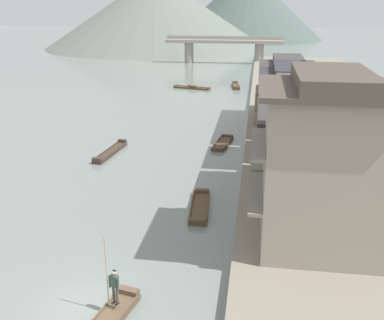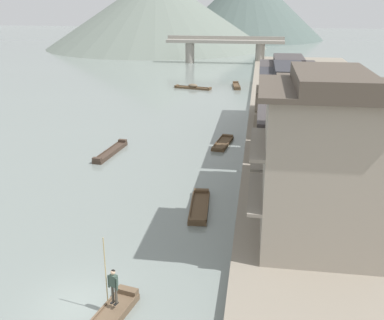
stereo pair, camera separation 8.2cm
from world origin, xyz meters
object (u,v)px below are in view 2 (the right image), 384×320
(boat_midriver_drifting, at_px, (193,87))
(house_waterfront_far, at_px, (287,87))
(boat_moored_third, at_px, (199,207))
(stone_bridge, at_px, (225,46))
(boat_moored_far, at_px, (223,143))
(boat_moored_second, at_px, (111,152))
(house_waterfront_narrow, at_px, (287,100))
(boatman_person, at_px, (113,282))
(house_waterfront_tall, at_px, (293,119))
(house_waterfront_nearest, at_px, (323,164))
(boat_moored_nearest, at_px, (236,86))
(house_waterfront_second, at_px, (306,149))

(boat_midriver_drifting, height_order, house_waterfront_far, house_waterfront_far)
(boat_moored_third, relative_size, stone_bridge, 0.20)
(house_waterfront_far, bearing_deg, boat_moored_far, -121.61)
(boat_moored_second, relative_size, boat_moored_far, 1.22)
(boat_moored_second, height_order, boat_moored_far, boat_moored_second)
(boat_moored_second, xyz_separation_m, house_waterfront_narrow, (14.76, 6.84, 3.49))
(boatman_person, xyz_separation_m, boat_moored_second, (-6.66, 19.83, -1.35))
(house_waterfront_tall, relative_size, house_waterfront_far, 1.00)
(boat_moored_third, distance_m, boat_midriver_drifting, 40.02)
(boat_moored_second, height_order, house_waterfront_nearest, house_waterfront_nearest)
(boatman_person, xyz_separation_m, stone_bridge, (-1.66, 77.95, 1.94))
(boat_moored_second, relative_size, house_waterfront_far, 0.90)
(house_waterfront_nearest, bearing_deg, boat_moored_second, 137.87)
(house_waterfront_nearest, distance_m, house_waterfront_far, 27.49)
(house_waterfront_tall, bearing_deg, boat_moored_nearest, 100.43)
(boat_moored_far, bearing_deg, house_waterfront_narrow, 27.08)
(stone_bridge, bearing_deg, house_waterfront_tall, -80.42)
(boat_moored_second, distance_m, house_waterfront_far, 20.57)
(boatman_person, xyz_separation_m, boat_moored_nearest, (2.24, 51.91, -1.34))
(stone_bridge, bearing_deg, boat_moored_nearest, -81.49)
(boat_moored_far, relative_size, boat_midriver_drifting, 0.80)
(boat_midriver_drifting, bearing_deg, stone_bridge, 85.18)
(house_waterfront_nearest, bearing_deg, boat_moored_third, 145.67)
(boatman_person, xyz_separation_m, house_waterfront_tall, (8.21, 19.45, 2.16))
(boatman_person, bearing_deg, boat_moored_third, 78.08)
(boatman_person, height_order, boat_moored_third, boatman_person)
(boat_moored_second, xyz_separation_m, boat_moored_far, (9.19, 3.99, -0.05))
(boat_midriver_drifting, distance_m, house_waterfront_second, 39.81)
(house_waterfront_second, bearing_deg, boatman_person, -124.97)
(boat_moored_third, height_order, house_waterfront_narrow, house_waterfront_narrow)
(boat_moored_second, distance_m, house_waterfront_second, 17.37)
(boatman_person, height_order, boat_moored_nearest, boatman_person)
(boat_midriver_drifting, xyz_separation_m, house_waterfront_far, (12.44, -16.54, 3.43))
(boat_moored_third, xyz_separation_m, house_waterfront_narrow, (5.92, 16.29, 3.52))
(house_waterfront_far, relative_size, stone_bridge, 0.26)
(house_waterfront_nearest, relative_size, house_waterfront_narrow, 1.14)
(boatman_person, height_order, house_waterfront_far, house_waterfront_far)
(boat_moored_third, distance_m, house_waterfront_second, 7.58)
(boat_moored_third, xyz_separation_m, house_waterfront_far, (6.23, 23.00, 3.54))
(boat_moored_nearest, distance_m, boat_midriver_drifting, 6.57)
(house_waterfront_nearest, height_order, house_waterfront_second, house_waterfront_nearest)
(house_waterfront_nearest, distance_m, house_waterfront_tall, 13.61)
(boat_moored_far, xyz_separation_m, house_waterfront_tall, (5.68, -4.37, 3.56))
(house_waterfront_second, bearing_deg, house_waterfront_nearest, -89.02)
(house_waterfront_second, xyz_separation_m, house_waterfront_narrow, (-0.51, 14.35, 0.00))
(house_waterfront_second, distance_m, house_waterfront_far, 21.06)
(boat_moored_second, bearing_deg, house_waterfront_tall, -1.44)
(boatman_person, height_order, stone_bridge, stone_bridge)
(house_waterfront_nearest, height_order, stone_bridge, house_waterfront_nearest)
(boat_moored_nearest, xyz_separation_m, boat_moored_third, (-0.05, -41.54, -0.04))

